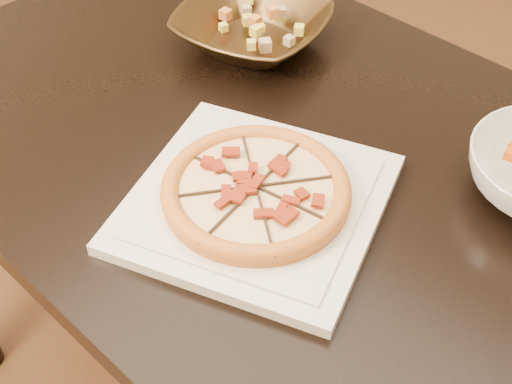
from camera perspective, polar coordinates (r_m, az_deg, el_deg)
floor at (r=1.79m, az=-2.63°, el=-10.75°), size 4.00×4.00×0.02m
dining_table at (r=1.17m, az=1.31°, el=0.17°), size 1.38×0.97×0.75m
plate at (r=0.98m, az=-0.00°, el=-0.82°), size 0.40×0.40×0.02m
pizza at (r=0.96m, az=-0.00°, el=0.17°), size 0.26×0.26×0.03m
bronze_bowl at (r=1.29m, az=-0.31°, el=12.95°), size 0.29×0.29×0.06m
mixed_dish at (r=1.27m, az=-0.37°, el=14.75°), size 0.11×0.12×0.03m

